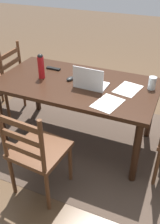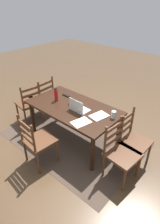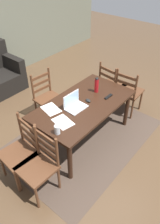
{
  "view_description": "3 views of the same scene",
  "coord_description": "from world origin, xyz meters",
  "views": [
    {
      "loc": [
        -0.97,
        2.17,
        1.91
      ],
      "look_at": [
        -0.09,
        0.11,
        0.46
      ],
      "focal_mm": 40.34,
      "sensor_mm": 36.0,
      "label": 1
    },
    {
      "loc": [
        -2.05,
        2.13,
        2.47
      ],
      "look_at": [
        -0.13,
        -0.04,
        0.66
      ],
      "focal_mm": 30.65,
      "sensor_mm": 36.0,
      "label": 2
    },
    {
      "loc": [
        -2.19,
        -1.74,
        2.76
      ],
      "look_at": [
        -0.05,
        0.03,
        0.58
      ],
      "focal_mm": 35.56,
      "sensor_mm": 36.0,
      "label": 3
    }
  ],
  "objects": [
    {
      "name": "area_rug",
      "position": [
        0.0,
        0.0,
        0.0
      ],
      "size": [
        2.58,
        1.8,
        0.01
      ],
      "primitive_type": "cube",
      "color": "#47382D",
      "rests_on": "ground"
    },
    {
      "name": "tv_remote",
      "position": [
        0.38,
        -0.21,
        0.75
      ],
      "size": [
        0.17,
        0.05,
        0.02
      ],
      "primitive_type": "cube",
      "rotation": [
        0.0,
        0.0,
        1.55
      ],
      "color": "black",
      "rests_on": "dining_table"
    },
    {
      "name": "dining_table",
      "position": [
        0.0,
        0.0,
        0.65
      ],
      "size": [
        1.68,
        0.92,
        0.74
      ],
      "color": "black",
      "rests_on": "ground"
    },
    {
      "name": "drinking_glass",
      "position": [
        -0.75,
        -0.16,
        0.8
      ],
      "size": [
        0.08,
        0.08,
        0.13
      ],
      "primitive_type": "cylinder",
      "color": "silver",
      "rests_on": "dining_table"
    },
    {
      "name": "paper_stack_right",
      "position": [
        -0.43,
        0.28,
        0.74
      ],
      "size": [
        0.27,
        0.34,
        0.0
      ],
      "primitive_type": "cube",
      "rotation": [
        0.0,
        0.0,
        -0.22
      ],
      "color": "white",
      "rests_on": "dining_table"
    },
    {
      "name": "chair_right_near",
      "position": [
        1.13,
        -0.19,
        0.46
      ],
      "size": [
        0.46,
        0.46,
        0.95
      ],
      "color": "#56331E",
      "rests_on": "ground"
    },
    {
      "name": "ground_plane",
      "position": [
        0.0,
        0.0,
        0.0
      ],
      "size": [
        14.0,
        14.0,
        0.0
      ],
      "primitive_type": "plane",
      "color": "brown"
    },
    {
      "name": "laptop",
      "position": [
        -0.17,
        0.04,
        0.8
      ],
      "size": [
        0.33,
        0.23,
        0.23
      ],
      "color": "silver",
      "rests_on": "dining_table"
    },
    {
      "name": "paper_stack_left",
      "position": [
        -0.53,
        -0.06,
        0.74
      ],
      "size": [
        0.27,
        0.33,
        0.0
      ],
      "primitive_type": "cube",
      "rotation": [
        0.0,
        0.0,
        -0.21
      ],
      "color": "white",
      "rests_on": "dining_table"
    },
    {
      "name": "chair_far_head",
      "position": [
        0.0,
        0.83,
        0.46
      ],
      "size": [
        0.47,
        0.47,
        0.95
      ],
      "color": "#56331E",
      "rests_on": "ground"
    },
    {
      "name": "computer_mouse",
      "position": [
        0.08,
        -0.03,
        0.76
      ],
      "size": [
        0.08,
        0.11,
        0.03
      ],
      "primitive_type": "ellipsoid",
      "rotation": [
        0.0,
        0.0,
        -0.25
      ],
      "color": "black",
      "rests_on": "dining_table"
    },
    {
      "name": "water_bottle",
      "position": [
        0.39,
        0.04,
        0.88
      ],
      "size": [
        0.07,
        0.07,
        0.27
      ],
      "color": "#A81419",
      "rests_on": "dining_table"
    }
  ]
}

